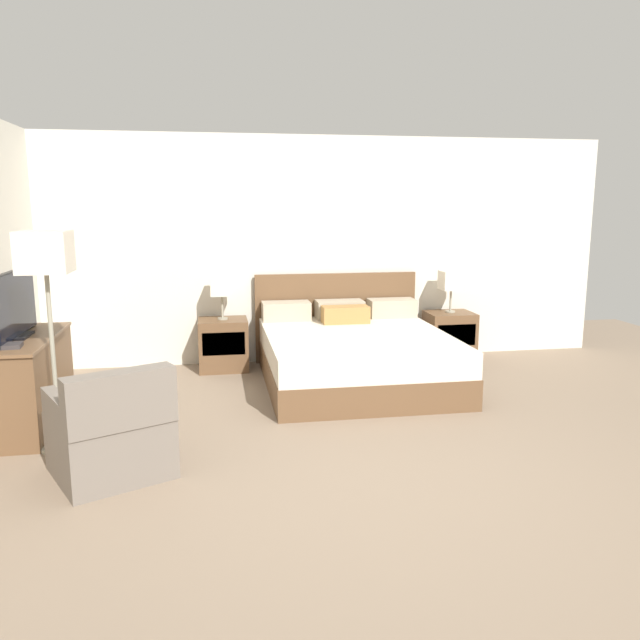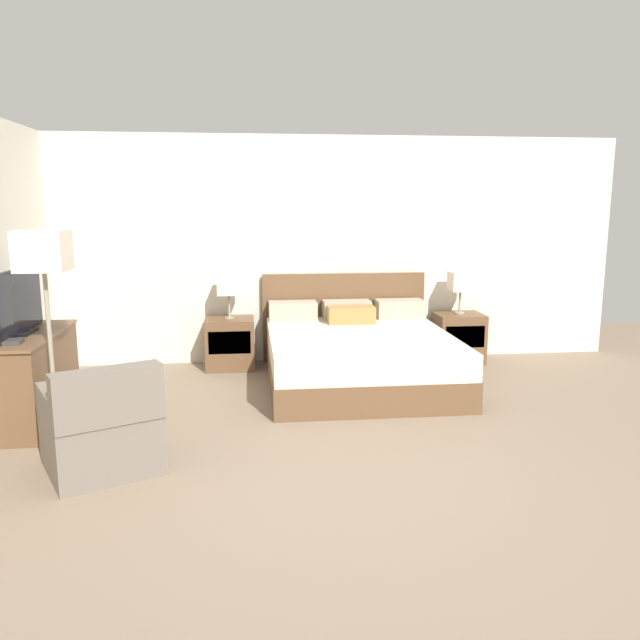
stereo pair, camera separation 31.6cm
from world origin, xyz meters
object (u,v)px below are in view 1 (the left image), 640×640
object	(u,v)px
table_lamp_right	(451,281)
armchair_by_window	(112,435)
dresser	(21,381)
bed	(354,354)
nightstand_right	(449,336)
table_lamp_left	(222,286)
nightstand_left	(223,344)
floor_lamp	(46,267)
tv	(15,305)
book_red_cover	(4,346)

from	to	relation	value
table_lamp_right	armchair_by_window	bearing A→B (deg)	-142.11
dresser	bed	bearing A→B (deg)	15.74
nightstand_right	table_lamp_left	distance (m)	2.65
nightstand_left	floor_lamp	bearing A→B (deg)	-121.03
table_lamp_left	tv	distance (m)	2.22
nightstand_right	armchair_by_window	world-z (taller)	armchair_by_window
dresser	floor_lamp	distance (m)	1.15
nightstand_right	book_red_cover	distance (m)	4.62
bed	armchair_by_window	xyz separation A→B (m)	(-2.06, -1.88, -0.00)
table_lamp_left	dresser	distance (m)	2.29
dresser	floor_lamp	bearing A→B (deg)	-53.53
nightstand_right	dresser	distance (m)	4.46
nightstand_left	dresser	world-z (taller)	dresser
nightstand_left	table_lamp_left	world-z (taller)	table_lamp_left
bed	table_lamp_right	xyz separation A→B (m)	(1.28, 0.72, 0.62)
tv	table_lamp_right	bearing A→B (deg)	20.06
floor_lamp	book_red_cover	bearing A→B (deg)	159.64
nightstand_right	floor_lamp	size ratio (longest dim) A/B	0.35
nightstand_right	table_lamp_left	bearing A→B (deg)	179.97
table_lamp_left	bed	bearing A→B (deg)	-29.33
bed	table_lamp_left	distance (m)	1.60
tv	dresser	bearing A→B (deg)	-102.00
nightstand_right	floor_lamp	xyz separation A→B (m)	(-3.80, -2.05, 1.06)
table_lamp_right	dresser	bearing A→B (deg)	-159.81
nightstand_right	table_lamp_right	world-z (taller)	table_lamp_right
nightstand_right	tv	distance (m)	4.51
floor_lamp	armchair_by_window	bearing A→B (deg)	-50.02
bed	book_red_cover	bearing A→B (deg)	-157.47
bed	dresser	bearing A→B (deg)	-164.26
tv	armchair_by_window	size ratio (longest dim) A/B	1.04
table_lamp_right	dresser	world-z (taller)	table_lamp_right
table_lamp_left	book_red_cover	world-z (taller)	table_lamp_left
table_lamp_right	book_red_cover	world-z (taller)	table_lamp_right
bed	dresser	world-z (taller)	bed
tv	book_red_cover	size ratio (longest dim) A/B	3.97
bed	nightstand_left	bearing A→B (deg)	150.72
armchair_by_window	table_lamp_left	bearing A→B (deg)	73.40
nightstand_left	floor_lamp	world-z (taller)	floor_lamp
nightstand_left	tv	world-z (taller)	tv
table_lamp_right	book_red_cover	bearing A→B (deg)	-155.29
nightstand_right	dresser	bearing A→B (deg)	-159.83
table_lamp_left	armchair_by_window	size ratio (longest dim) A/B	0.52
book_red_cover	floor_lamp	size ratio (longest dim) A/B	0.15
table_lamp_left	armchair_by_window	xyz separation A→B (m)	(-0.78, -2.60, -0.63)
table_lamp_left	floor_lamp	distance (m)	2.44
nightstand_left	book_red_cover	world-z (taller)	book_red_cover
nightstand_right	table_lamp_right	bearing A→B (deg)	90.00
table_lamp_right	tv	bearing A→B (deg)	-159.94
bed	tv	bearing A→B (deg)	-164.47
bed	dresser	size ratio (longest dim) A/B	1.65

